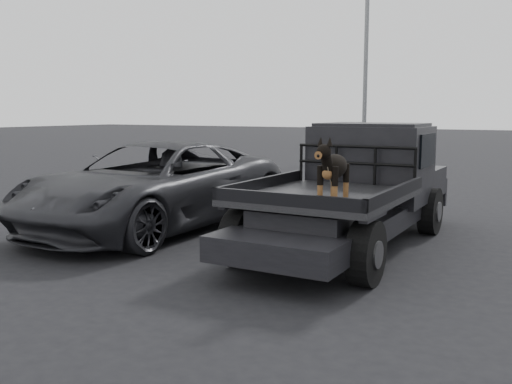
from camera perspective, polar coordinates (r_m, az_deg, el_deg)
The scene contains 7 objects.
ground at distance 6.43m, azimuth 2.42°, elevation -9.91°, with size 120.00×120.00×0.00m, color black.
flatbed_ute at distance 8.46m, azimuth 9.32°, elevation -2.41°, with size 2.00×5.40×0.92m, color black, non-canonical shape.
ute_cab at distance 9.25m, azimuth 11.49°, elevation 4.04°, with size 1.72×1.30×0.88m, color black, non-canonical shape.
headache_rack at distance 8.55m, azimuth 9.90°, elevation 2.66°, with size 1.80×0.08×0.55m, color black, non-canonical shape.
dog at distance 6.68m, azimuth 7.77°, elevation 2.03°, with size 0.32×0.60×0.74m, color black, non-canonical shape.
parked_suv at distance 9.83m, azimuth -10.12°, elevation 0.64°, with size 2.44×5.28×1.47m, color #2A2A2E.
distant_car_a at distance 35.00m, azimuth 9.57°, elevation 5.82°, with size 1.41×4.05×1.34m, color #545459.
Camera 1 is at (2.77, -5.45, 1.99)m, focal length 40.00 mm.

